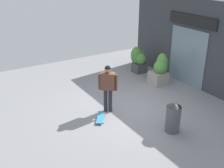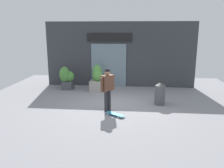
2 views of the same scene
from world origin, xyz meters
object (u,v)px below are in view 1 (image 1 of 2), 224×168
Objects in this scene: skateboard at (100,117)px; skateboarder at (108,84)px; planter_box_left at (160,69)px; planter_box_right at (139,59)px; trash_bin at (173,117)px.

skateboarder is at bearing 158.37° from skateboard.
planter_box_left reaches higher than planter_box_right.
skateboarder is at bearing -153.81° from trash_bin.
skateboarder is 4.02m from planter_box_right.
trash_bin is at bearing 66.90° from skateboarder.
planter_box_right is at bearing 169.31° from skateboarder.
trash_bin reaches higher than skateboard.
planter_box_right is at bearing 162.39° from skateboard.
skateboarder is 2.17× the size of skateboard.
planter_box_right is (-2.50, 3.13, -0.38)m from skateboarder.
skateboarder reaches higher than planter_box_right.
trash_bin is (4.55, -2.12, -0.16)m from planter_box_right.
skateboarder is 1.38× the size of planter_box_right.
skateboarder is 2.34m from trash_bin.
planter_box_left is at bearing 143.48° from skateboard.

